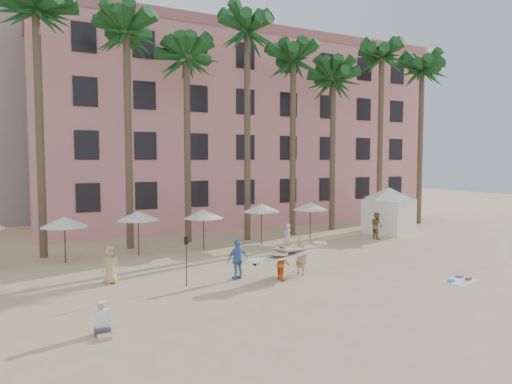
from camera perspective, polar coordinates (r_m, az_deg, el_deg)
The scene contains 11 objects.
ground at distance 18.60m, azimuth 10.48°, elevation -13.50°, with size 120.00×120.00×0.00m, color #D1B789.
pink_hotel at distance 43.91m, azimuth -2.96°, elevation 7.16°, with size 35.00×14.00×16.00m, color #D98784.
palm_row at distance 32.05m, azimuth -5.73°, elevation 17.32°, with size 44.40×5.40×16.30m.
umbrella_row at distance 27.88m, azimuth -10.44°, elevation -2.75°, with size 22.50×2.70×2.73m.
cabana at distance 36.12m, azimuth 16.30°, elevation -1.73°, with size 5.69×5.69×3.50m.
beach_towel at distance 23.46m, azimuth 24.13°, elevation -10.01°, with size 1.99×1.42×0.14m.
carrier_yellow at distance 22.52m, azimuth 5.65°, elevation -7.61°, with size 3.45×2.07×1.87m.
carrier_white at distance 21.51m, azimuth 3.30°, elevation -8.65°, with size 3.23×1.22×1.57m.
beachgoers at distance 26.15m, azimuth 3.53°, elevation -6.27°, with size 19.70×6.34×1.89m.
paddle at distance 20.45m, azimuth -8.71°, elevation -7.79°, with size 0.18×0.04×2.23m.
seated_man at distance 15.90m, azimuth -18.65°, elevation -15.33°, with size 0.47×0.82×1.06m.
Camera 1 is at (-10.83, -14.06, 5.57)m, focal length 32.00 mm.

